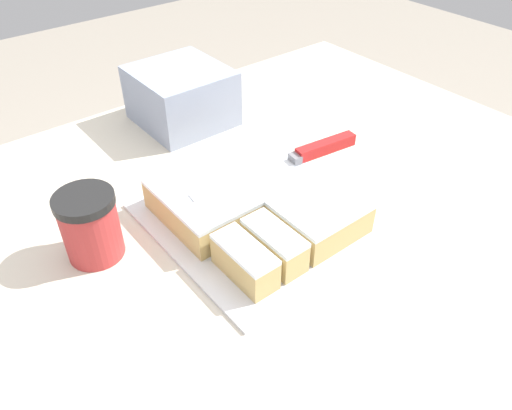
% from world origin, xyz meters
% --- Properties ---
extents(countertop, '(1.40, 1.10, 0.94)m').
position_xyz_m(countertop, '(0.00, 0.00, 0.47)').
color(countertop, beige).
rests_on(countertop, ground_plane).
extents(cake_board, '(0.32, 0.36, 0.01)m').
position_xyz_m(cake_board, '(0.00, 0.02, 0.95)').
color(cake_board, silver).
rests_on(cake_board, countertop).
extents(cake, '(0.26, 0.30, 0.06)m').
position_xyz_m(cake, '(0.01, 0.02, 0.98)').
color(cake, tan).
rests_on(cake, cake_board).
extents(knife, '(0.34, 0.07, 0.02)m').
position_xyz_m(knife, '(0.15, 0.04, 1.01)').
color(knife, silver).
rests_on(knife, cake).
extents(coffee_cup, '(0.09, 0.09, 0.11)m').
position_xyz_m(coffee_cup, '(-0.25, 0.11, 1.00)').
color(coffee_cup, '#B23333').
rests_on(coffee_cup, countertop).
extents(storage_box, '(0.19, 0.20, 0.12)m').
position_xyz_m(storage_box, '(0.10, 0.40, 1.00)').
color(storage_box, '#8C99B2').
rests_on(storage_box, countertop).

